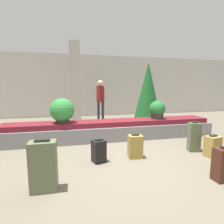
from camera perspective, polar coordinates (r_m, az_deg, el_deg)
The scene contains 13 objects.
ground_plane at distance 3.88m, azimuth 5.20°, elevation -14.84°, with size 18.00×18.00×0.00m, color #6B6051.
back_wall at distance 9.51m, azimuth -6.13°, elevation 8.46°, with size 18.00×0.06×3.20m.
carousel at distance 5.20m, azimuth 0.00°, elevation -5.86°, with size 6.25×0.81×0.55m.
pillar at distance 6.87m, azimuth -11.94°, elevation 8.58°, with size 0.39×0.39×3.20m.
suitcase_0 at distance 3.64m, azimuth -4.34°, elevation -12.56°, with size 0.31×0.29×0.48m.
suitcase_1 at distance 4.46m, azimuth 29.99°, elevation -9.69°, with size 0.33×0.28×0.49m.
suitcase_2 at distance 3.86m, azimuth 7.59°, elevation -11.07°, with size 0.30×0.24×0.52m.
suitcase_3 at distance 2.83m, azimuth -21.46°, elevation -16.08°, with size 0.38×0.24×0.77m.
suitcase_4 at distance 4.60m, azimuth 25.24°, elevation -7.40°, with size 0.29×0.23×0.71m.
potted_plant_0 at distance 4.93m, azimuth -15.96°, elevation 0.39°, with size 0.65×0.65×0.68m.
potted_plant_1 at distance 5.59m, azimuth 14.55°, elevation 0.65°, with size 0.49×0.49×0.56m.
traveler_0 at distance 7.75m, azimuth -3.78°, elevation 5.03°, with size 0.36×0.34×1.83m.
decorated_tree at distance 7.18m, azimuth 11.61°, elevation 6.47°, with size 1.10×1.10×2.50m.
Camera 1 is at (-1.12, -3.40, 1.50)m, focal length 28.00 mm.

